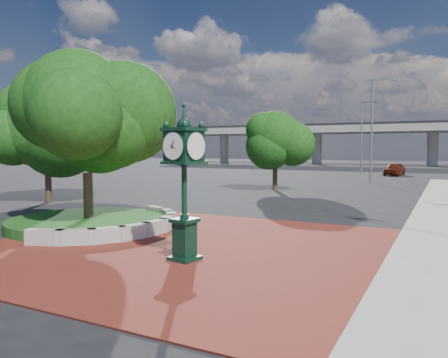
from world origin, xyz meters
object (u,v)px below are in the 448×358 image
street_lamp_near (375,122)px  street_lamp_far (363,132)px  parked_car (395,169)px  post_clock (184,177)px

street_lamp_near → street_lamp_far: bearing=103.5°
street_lamp_near → parked_car: bearing=87.5°
post_clock → street_lamp_far: (-2.74, 44.09, 2.72)m
parked_car → street_lamp_near: size_ratio=0.46×
street_lamp_far → post_clock: bearing=-86.4°
parked_car → street_lamp_far: street_lamp_far is taller
street_lamp_near → street_lamp_far: street_lamp_near is taller
post_clock → street_lamp_near: street_lamp_near is taller
parked_car → street_lamp_far: (-3.73, 1.07, 4.34)m
street_lamp_near → street_lamp_far: size_ratio=1.07×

